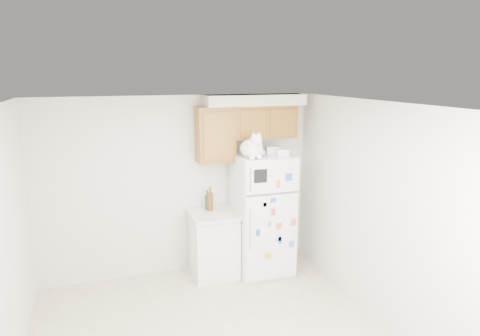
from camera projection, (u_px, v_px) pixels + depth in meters
name	position (u px, v px, depth m)	size (l,w,h in m)	color
room_shell	(220.00, 187.00, 4.26)	(3.84, 4.04, 2.52)	silver
refrigerator	(262.00, 214.00, 6.00)	(0.76, 0.78, 1.70)	white
base_counter	(214.00, 244.00, 5.94)	(0.64, 0.64, 0.92)	white
cat	(253.00, 148.00, 5.56)	(0.36, 0.52, 0.37)	white
storage_box_back	(273.00, 150.00, 5.88)	(0.18, 0.13, 0.10)	white
storage_box_front	(283.00, 153.00, 5.72)	(0.15, 0.11, 0.09)	white
bottle_green	(207.00, 200.00, 5.95)	(0.07, 0.07, 0.28)	#19381E
bottle_amber	(210.00, 199.00, 5.90)	(0.08, 0.08, 0.34)	#593814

